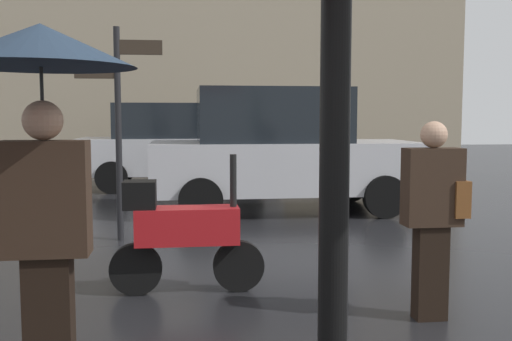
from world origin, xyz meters
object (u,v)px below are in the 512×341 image
pedestrian_with_umbrella (42,103)px  parked_car_left (178,145)px  pedestrian_with_bag (434,208)px  parked_scooter (182,232)px  parked_car_right (280,150)px  street_signpost (119,111)px

pedestrian_with_umbrella → parked_car_left: size_ratio=0.47×
pedestrian_with_umbrella → parked_car_left: bearing=-115.5°
pedestrian_with_bag → parked_scooter: size_ratio=1.12×
parked_car_left → parked_car_right: bearing=122.6°
pedestrian_with_bag → street_signpost: (-2.69, 3.31, 0.77)m
parked_car_right → street_signpost: size_ratio=1.63×
parked_car_right → street_signpost: street_signpost is taller
pedestrian_with_umbrella → parked_scooter: bearing=-134.1°
pedestrian_with_umbrella → pedestrian_with_bag: (2.66, 0.89, -0.77)m
parked_scooter → parked_car_left: 7.99m
parked_car_left → street_signpost: 5.67m
pedestrian_with_bag → street_signpost: bearing=8.1°
pedestrian_with_bag → parked_scooter: (-1.91, 0.91, -0.32)m
pedestrian_with_umbrella → parked_car_right: (2.37, 6.29, -0.61)m
pedestrian_with_bag → parked_scooter: pedestrian_with_bag is taller
street_signpost → pedestrian_with_bag: bearing=-50.9°
pedestrian_with_umbrella → street_signpost: street_signpost is taller
pedestrian_with_umbrella → parked_car_right: pedestrian_with_umbrella is taller
parked_car_left → street_signpost: (-0.69, -5.58, 0.68)m
pedestrian_with_bag → parked_car_left: parked_car_left is taller
pedestrian_with_umbrella → street_signpost: size_ratio=0.77×
pedestrian_with_bag → parked_car_right: size_ratio=0.35×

